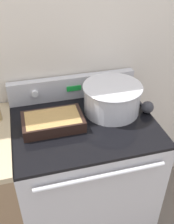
% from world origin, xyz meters
% --- Properties ---
extents(kitchen_wall, '(8.00, 0.05, 2.50)m').
position_xyz_m(kitchen_wall, '(0.00, 0.66, 1.25)').
color(kitchen_wall, beige).
rests_on(kitchen_wall, ground_plane).
extents(stove_range, '(0.79, 0.65, 0.93)m').
position_xyz_m(stove_range, '(0.00, 0.31, 0.46)').
color(stove_range, '#BCBCC1').
rests_on(stove_range, ground_plane).
extents(control_panel, '(0.79, 0.07, 0.15)m').
position_xyz_m(control_panel, '(0.00, 0.60, 1.00)').
color(control_panel, '#BCBCC1').
rests_on(control_panel, stove_range).
extents(mixing_bowl, '(0.34, 0.34, 0.17)m').
position_xyz_m(mixing_bowl, '(0.19, 0.39, 1.02)').
color(mixing_bowl, silver).
rests_on(mixing_bowl, stove_range).
extents(casserole_dish, '(0.33, 0.20, 0.06)m').
position_xyz_m(casserole_dish, '(-0.17, 0.32, 0.96)').
color(casserole_dish, black).
rests_on(casserole_dish, stove_range).
extents(ladle, '(0.07, 0.28, 0.07)m').
position_xyz_m(ladle, '(0.38, 0.33, 0.96)').
color(ladle, '#333338').
rests_on(ladle, stove_range).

